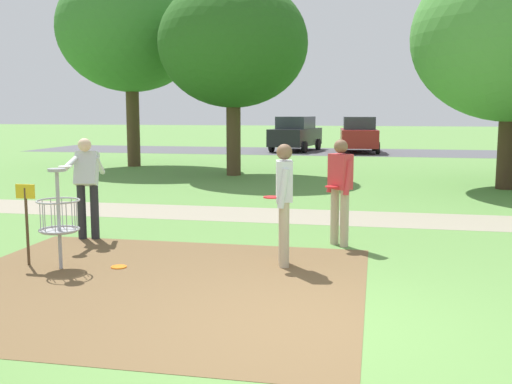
# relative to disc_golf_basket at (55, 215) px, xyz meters

# --- Properties ---
(ground_plane) EXTENTS (160.00, 160.00, 0.00)m
(ground_plane) POSITION_rel_disc_golf_basket_xyz_m (3.67, -1.57, -0.75)
(ground_plane) COLOR #5B8942
(dirt_tee_pad) EXTENTS (5.35, 4.80, 0.01)m
(dirt_tee_pad) POSITION_rel_disc_golf_basket_xyz_m (1.53, -0.48, -0.75)
(dirt_tee_pad) COLOR brown
(dirt_tee_pad) RESTS_ON ground
(disc_golf_basket) EXTENTS (0.98, 0.58, 1.39)m
(disc_golf_basket) POSITION_rel_disc_golf_basket_xyz_m (0.00, 0.00, 0.00)
(disc_golf_basket) COLOR #9E9EA3
(disc_golf_basket) RESTS_ON ground
(player_foreground_watching) EXTENTS (0.43, 0.49, 1.71)m
(player_foreground_watching) POSITION_rel_disc_golf_basket_xyz_m (3.04, 0.78, 0.21)
(player_foreground_watching) COLOR tan
(player_foreground_watching) RESTS_ON ground
(player_throwing) EXTENTS (0.43, 1.16, 1.71)m
(player_throwing) POSITION_rel_disc_golf_basket_xyz_m (-0.47, 1.85, 0.23)
(player_throwing) COLOR #232328
(player_throwing) RESTS_ON ground
(player_waiting_right) EXTENTS (0.46, 0.45, 1.71)m
(player_waiting_right) POSITION_rel_disc_golf_basket_xyz_m (3.73, 2.21, 0.21)
(player_waiting_right) COLOR tan
(player_waiting_right) RESTS_ON ground
(frisbee_by_tee) EXTENTS (0.26, 0.26, 0.02)m
(frisbee_by_tee) POSITION_rel_disc_golf_basket_xyz_m (-1.48, 2.33, -0.74)
(frisbee_by_tee) COLOR #E53D99
(frisbee_by_tee) RESTS_ON ground
(frisbee_far_left) EXTENTS (0.22, 0.22, 0.02)m
(frisbee_far_left) POSITION_rel_disc_golf_basket_xyz_m (0.82, 0.20, -0.74)
(frisbee_far_left) COLOR orange
(frisbee_far_left) RESTS_ON ground
(tree_mid_left) EXTENTS (5.55, 5.55, 7.58)m
(tree_mid_left) POSITION_rel_disc_golf_basket_xyz_m (-5.01, 14.59, 4.45)
(tree_mid_left) COLOR #4C3823
(tree_mid_left) RESTS_ON ground
(tree_mid_center) EXTENTS (4.91, 4.91, 6.43)m
(tree_mid_center) POSITION_rel_disc_golf_basket_xyz_m (-0.41, 12.15, 3.57)
(tree_mid_center) COLOR #4C3823
(tree_mid_center) RESTS_ON ground
(parking_lot_strip) EXTENTS (36.00, 6.00, 0.01)m
(parking_lot_strip) POSITION_rel_disc_golf_basket_xyz_m (3.67, 24.35, -0.75)
(parking_lot_strip) COLOR #4C4C51
(parking_lot_strip) RESTS_ON ground
(parked_car_leftmost) EXTENTS (2.51, 4.45, 1.84)m
(parked_car_leftmost) POSITION_rel_disc_golf_basket_xyz_m (0.01, 24.71, 0.17)
(parked_car_leftmost) COLOR black
(parked_car_leftmost) RESTS_ON ground
(parked_car_center_left) EXTENTS (2.22, 4.33, 1.84)m
(parked_car_center_left) POSITION_rel_disc_golf_basket_xyz_m (3.36, 24.30, 0.17)
(parked_car_center_left) COLOR maroon
(parked_car_center_left) RESTS_ON ground
(gravel_path) EXTENTS (40.00, 1.76, 0.00)m
(gravel_path) POSITION_rel_disc_golf_basket_xyz_m (3.67, 4.74, -0.75)
(gravel_path) COLOR gray
(gravel_path) RESTS_ON ground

